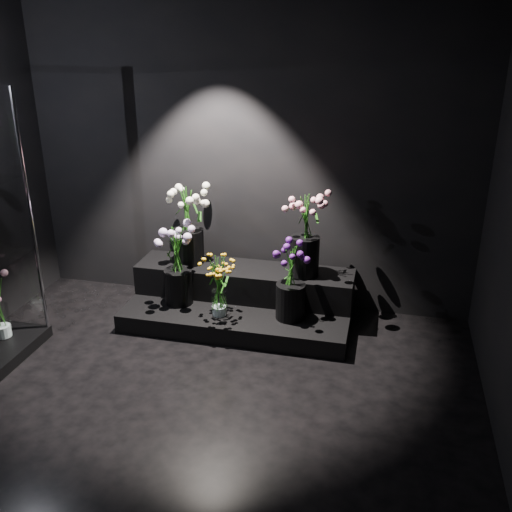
% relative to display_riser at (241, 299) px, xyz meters
% --- Properties ---
extents(floor, '(4.00, 4.00, 0.00)m').
position_rel_display_riser_xyz_m(floor, '(-0.03, -1.61, -0.18)').
color(floor, black).
rests_on(floor, ground).
extents(wall_back, '(4.00, 0.00, 4.00)m').
position_rel_display_riser_xyz_m(wall_back, '(-0.03, 0.39, 1.22)').
color(wall_back, black).
rests_on(wall_back, floor).
extents(display_riser, '(1.93, 0.86, 0.43)m').
position_rel_display_riser_xyz_m(display_riser, '(0.00, 0.00, 0.00)').
color(display_riser, black).
rests_on(display_riser, floor).
extents(bouquet_orange_bells, '(0.26, 0.26, 0.52)m').
position_rel_display_riser_xyz_m(bouquet_orange_bells, '(-0.11, -0.30, 0.25)').
color(bouquet_orange_bells, white).
rests_on(bouquet_orange_bells, display_riser).
extents(bouquet_lilac, '(0.39, 0.39, 0.69)m').
position_rel_display_riser_xyz_m(bouquet_lilac, '(-0.52, -0.16, 0.38)').
color(bouquet_lilac, black).
rests_on(bouquet_lilac, display_riser).
extents(bouquet_purple, '(0.42, 0.42, 0.63)m').
position_rel_display_riser_xyz_m(bouquet_purple, '(0.48, -0.21, 0.34)').
color(bouquet_purple, black).
rests_on(bouquet_purple, display_riser).
extents(bouquet_cream_roses, '(0.52, 0.52, 0.69)m').
position_rel_display_riser_xyz_m(bouquet_cream_roses, '(-0.52, 0.13, 0.65)').
color(bouquet_cream_roses, black).
rests_on(bouquet_cream_roses, display_riser).
extents(bouquet_pink_roses, '(0.38, 0.38, 0.72)m').
position_rel_display_riser_xyz_m(bouquet_pink_roses, '(0.54, 0.10, 0.66)').
color(bouquet_pink_roses, black).
rests_on(bouquet_pink_roses, display_riser).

